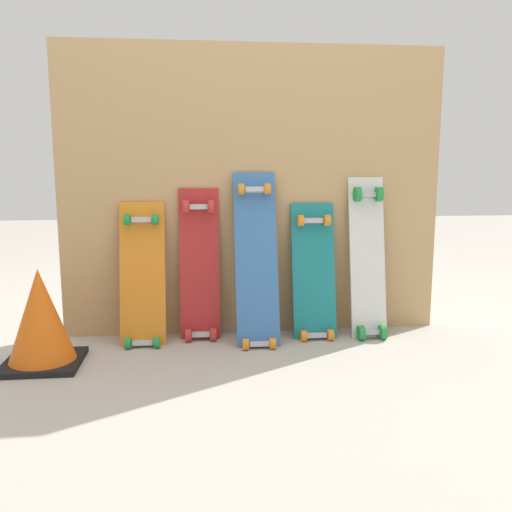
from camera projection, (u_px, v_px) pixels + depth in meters
The scene contains 8 objects.
ground_plane at pixel (254, 334), 2.74m from camera, with size 12.00×12.00×0.00m, color #B2AAA0.
plywood_wall_panel at pixel (253, 192), 2.70m from camera, with size 1.87×0.04×1.41m, color tan.
skateboard_orange at pixel (143, 281), 2.59m from camera, with size 0.21×0.23×0.74m.
skateboard_red at pixel (200, 271), 2.65m from camera, with size 0.19×0.17×0.79m.
skateboard_blue at pixel (256, 266), 2.59m from camera, with size 0.20×0.31×0.87m.
skateboard_teal at pixel (314, 278), 2.68m from camera, with size 0.21×0.22×0.72m.
skateboard_white at pixel (368, 263), 2.70m from camera, with size 0.17×0.23×0.84m.
traffic_cone at pixel (40, 318), 2.29m from camera, with size 0.31×0.31×0.42m.
Camera 1 is at (-0.28, -2.63, 0.84)m, focal length 38.48 mm.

